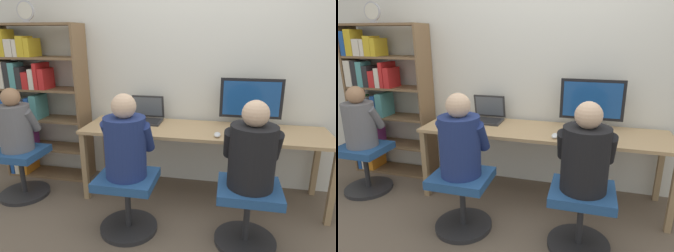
# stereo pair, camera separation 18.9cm
# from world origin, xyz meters

# --- Properties ---
(ground_plane) EXTENTS (14.00, 14.00, 0.00)m
(ground_plane) POSITION_xyz_m (0.00, 0.00, 0.00)
(ground_plane) COLOR brown
(wall_back) EXTENTS (10.00, 0.05, 2.60)m
(wall_back) POSITION_xyz_m (0.00, 0.67, 1.30)
(wall_back) COLOR silver
(wall_back) RESTS_ON ground_plane
(desk) EXTENTS (2.29, 0.60, 0.71)m
(desk) POSITION_xyz_m (0.00, 0.30, 0.64)
(desk) COLOR tan
(desk) RESTS_ON ground_plane
(desktop_monitor) EXTENTS (0.58, 0.20, 0.47)m
(desktop_monitor) POSITION_xyz_m (0.43, 0.46, 0.95)
(desktop_monitor) COLOR black
(desktop_monitor) RESTS_ON desk
(laptop) EXTENTS (0.33, 0.28, 0.25)m
(laptop) POSITION_xyz_m (-0.60, 0.46, 0.76)
(laptop) COLOR #2D2D30
(laptop) RESTS_ON desk
(keyboard) EXTENTS (0.40, 0.16, 0.03)m
(keyboard) POSITION_xyz_m (0.41, 0.14, 0.72)
(keyboard) COLOR #B2B2B7
(keyboard) RESTS_ON desk
(computer_mouse_by_keyboard) EXTENTS (0.06, 0.12, 0.03)m
(computer_mouse_by_keyboard) POSITION_xyz_m (0.14, 0.11, 0.73)
(computer_mouse_by_keyboard) COLOR silver
(computer_mouse_by_keyboard) RESTS_ON desk
(office_chair_left) EXTENTS (0.48, 0.48, 0.49)m
(office_chair_left) POSITION_xyz_m (0.40, -0.34, 0.29)
(office_chair_left) COLOR #262628
(office_chair_left) RESTS_ON ground_plane
(office_chair_right) EXTENTS (0.48, 0.48, 0.49)m
(office_chair_right) POSITION_xyz_m (-0.54, -0.35, 0.29)
(office_chair_right) COLOR #262628
(office_chair_right) RESTS_ON ground_plane
(person_at_monitor) EXTENTS (0.41, 0.34, 0.65)m
(person_at_monitor) POSITION_xyz_m (0.40, -0.34, 0.77)
(person_at_monitor) COLOR black
(person_at_monitor) RESTS_ON office_chair_left
(person_at_laptop) EXTENTS (0.40, 0.34, 0.66)m
(person_at_laptop) POSITION_xyz_m (-0.54, -0.35, 0.77)
(person_at_laptop) COLOR navy
(person_at_laptop) RESTS_ON office_chair_right
(bookshelf) EXTENTS (0.95, 0.29, 1.67)m
(bookshelf) POSITION_xyz_m (-1.88, 0.45, 0.89)
(bookshelf) COLOR brown
(bookshelf) RESTS_ON ground_plane
(desk_clock) EXTENTS (0.19, 0.03, 0.21)m
(desk_clock) POSITION_xyz_m (-1.77, 0.38, 1.78)
(desk_clock) COLOR #B2B2B7
(desk_clock) RESTS_ON bookshelf
(office_chair_side) EXTENTS (0.48, 0.48, 0.49)m
(office_chair_side) POSITION_xyz_m (-1.76, -0.03, 0.29)
(office_chair_side) COLOR #262628
(office_chair_side) RESTS_ON ground_plane
(person_near_shelf) EXTENTS (0.37, 0.31, 0.60)m
(person_near_shelf) POSITION_xyz_m (-1.76, -0.02, 0.75)
(person_near_shelf) COLOR slate
(person_near_shelf) RESTS_ON office_chair_side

